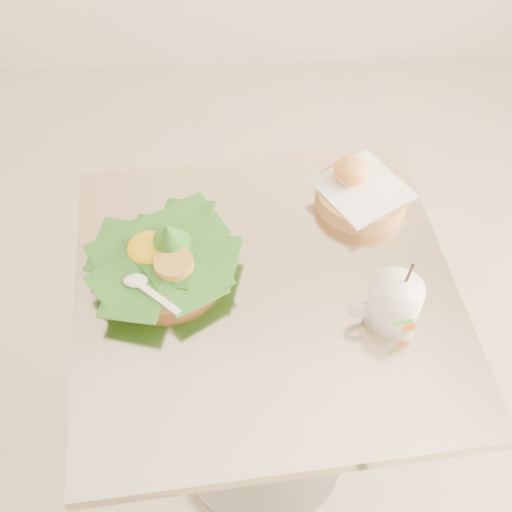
{
  "coord_description": "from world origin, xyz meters",
  "views": [
    {
      "loc": [
        0.07,
        -0.71,
        1.71
      ],
      "look_at": [
        0.1,
        0.01,
        0.82
      ],
      "focal_mm": 45.0,
      "sensor_mm": 36.0,
      "label": 1
    }
  ],
  "objects_px": {
    "rice_basket": "(164,255)",
    "bread_basket": "(360,191)",
    "coffee_mug": "(393,302)",
    "cafe_table": "(265,348)"
  },
  "relations": [
    {
      "from": "rice_basket",
      "to": "coffee_mug",
      "type": "relative_size",
      "value": 1.7
    },
    {
      "from": "cafe_table",
      "to": "rice_basket",
      "type": "xyz_separation_m",
      "value": [
        -0.19,
        0.05,
        0.26
      ]
    },
    {
      "from": "coffee_mug",
      "to": "cafe_table",
      "type": "bearing_deg",
      "value": 161.2
    },
    {
      "from": "rice_basket",
      "to": "bread_basket",
      "type": "distance_m",
      "value": 0.42
    },
    {
      "from": "coffee_mug",
      "to": "rice_basket",
      "type": "bearing_deg",
      "value": 162.26
    },
    {
      "from": "bread_basket",
      "to": "coffee_mug",
      "type": "bearing_deg",
      "value": -87.3
    },
    {
      "from": "cafe_table",
      "to": "coffee_mug",
      "type": "relative_size",
      "value": 4.68
    },
    {
      "from": "rice_basket",
      "to": "coffee_mug",
      "type": "bearing_deg",
      "value": -17.74
    },
    {
      "from": "rice_basket",
      "to": "coffee_mug",
      "type": "distance_m",
      "value": 0.42
    },
    {
      "from": "rice_basket",
      "to": "coffee_mug",
      "type": "xyz_separation_m",
      "value": [
        0.4,
        -0.13,
        0.01
      ]
    }
  ]
}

